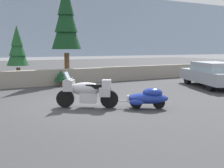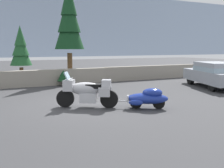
{
  "view_description": "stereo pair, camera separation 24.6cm",
  "coord_description": "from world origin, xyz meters",
  "px_view_note": "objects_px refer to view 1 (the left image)",
  "views": [
    {
      "loc": [
        -3.93,
        -9.82,
        2.22
      ],
      "look_at": [
        1.0,
        -0.67,
        0.85
      ],
      "focal_mm": 44.51,
      "sensor_mm": 36.0,
      "label": 1
    },
    {
      "loc": [
        -3.72,
        -9.93,
        2.22
      ],
      "look_at": [
        1.0,
        -0.67,
        0.85
      ],
      "focal_mm": 44.51,
      "sensor_mm": 36.0,
      "label": 2
    }
  ],
  "objects_px": {
    "touring_motorcycle": "(87,91)",
    "sedan_at_right_edge": "(212,74)",
    "car_shaped_trailer": "(148,97)",
    "pine_tree_tall": "(66,18)",
    "pine_tree_secondary": "(17,48)"
  },
  "relations": [
    {
      "from": "car_shaped_trailer",
      "to": "pine_tree_tall",
      "type": "relative_size",
      "value": 0.32
    },
    {
      "from": "touring_motorcycle",
      "to": "car_shaped_trailer",
      "type": "distance_m",
      "value": 2.25
    },
    {
      "from": "pine_tree_tall",
      "to": "touring_motorcycle",
      "type": "bearing_deg",
      "value": -104.12
    },
    {
      "from": "car_shaped_trailer",
      "to": "sedan_at_right_edge",
      "type": "relative_size",
      "value": 0.42
    },
    {
      "from": "sedan_at_right_edge",
      "to": "pine_tree_tall",
      "type": "bearing_deg",
      "value": 135.18
    },
    {
      "from": "car_shaped_trailer",
      "to": "sedan_at_right_edge",
      "type": "distance_m",
      "value": 7.02
    },
    {
      "from": "sedan_at_right_edge",
      "to": "pine_tree_tall",
      "type": "height_order",
      "value": "pine_tree_tall"
    },
    {
      "from": "touring_motorcycle",
      "to": "pine_tree_secondary",
      "type": "bearing_deg",
      "value": 97.57
    },
    {
      "from": "touring_motorcycle",
      "to": "sedan_at_right_edge",
      "type": "xyz_separation_m",
      "value": [
        8.31,
        1.63,
        0.15
      ]
    },
    {
      "from": "sedan_at_right_edge",
      "to": "touring_motorcycle",
      "type": "bearing_deg",
      "value": -168.88
    },
    {
      "from": "sedan_at_right_edge",
      "to": "pine_tree_secondary",
      "type": "bearing_deg",
      "value": 145.99
    },
    {
      "from": "car_shaped_trailer",
      "to": "pine_tree_tall",
      "type": "height_order",
      "value": "pine_tree_tall"
    },
    {
      "from": "car_shaped_trailer",
      "to": "touring_motorcycle",
      "type": "bearing_deg",
      "value": 147.83
    },
    {
      "from": "car_shaped_trailer",
      "to": "pine_tree_secondary",
      "type": "height_order",
      "value": "pine_tree_secondary"
    },
    {
      "from": "touring_motorcycle",
      "to": "car_shaped_trailer",
      "type": "bearing_deg",
      "value": -32.17
    }
  ]
}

